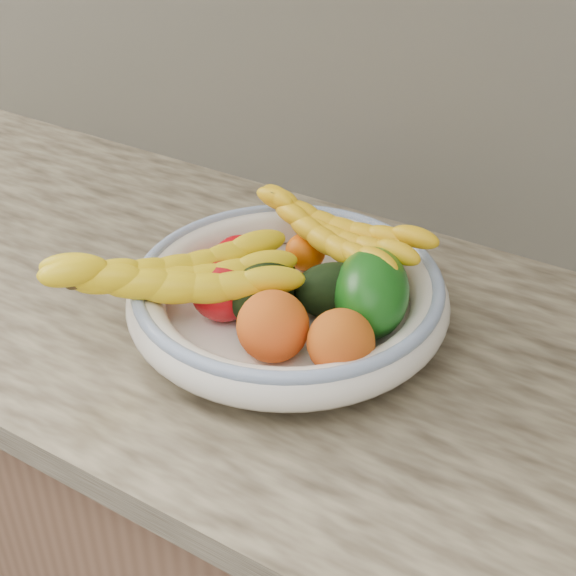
% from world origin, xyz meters
% --- Properties ---
extents(kitchen_counter, '(2.44, 0.66, 1.40)m').
position_xyz_m(kitchen_counter, '(0.00, 1.69, 0.46)').
color(kitchen_counter, brown).
rests_on(kitchen_counter, ground).
extents(fruit_bowl, '(0.39, 0.39, 0.08)m').
position_xyz_m(fruit_bowl, '(0.00, 1.66, 0.95)').
color(fruit_bowl, white).
rests_on(fruit_bowl, kitchen_counter).
extents(clementine_back_left, '(0.07, 0.07, 0.05)m').
position_xyz_m(clementine_back_left, '(-0.03, 1.75, 0.95)').
color(clementine_back_left, '#FF6C05').
rests_on(clementine_back_left, fruit_bowl).
extents(clementine_back_right, '(0.06, 0.06, 0.05)m').
position_xyz_m(clementine_back_right, '(0.05, 1.76, 0.95)').
color(clementine_back_right, orange).
rests_on(clementine_back_right, fruit_bowl).
extents(tomato_left, '(0.09, 0.09, 0.06)m').
position_xyz_m(tomato_left, '(-0.08, 1.68, 0.96)').
color(tomato_left, '#BB0008').
rests_on(tomato_left, fruit_bowl).
extents(tomato_near_left, '(0.08, 0.08, 0.07)m').
position_xyz_m(tomato_near_left, '(-0.06, 1.61, 0.96)').
color(tomato_near_left, '#B60C13').
rests_on(tomato_near_left, fruit_bowl).
extents(avocado_center, '(0.08, 0.11, 0.07)m').
position_xyz_m(avocado_center, '(-0.02, 1.64, 0.96)').
color(avocado_center, black).
rests_on(avocado_center, fruit_bowl).
extents(avocado_right, '(0.12, 0.11, 0.07)m').
position_xyz_m(avocado_right, '(0.05, 1.68, 0.96)').
color(avocado_right, black).
rests_on(avocado_right, fruit_bowl).
extents(green_mango, '(0.16, 0.17, 0.12)m').
position_xyz_m(green_mango, '(0.10, 1.68, 0.98)').
color(green_mango, '#0F4D0E').
rests_on(green_mango, fruit_bowl).
extents(peach_front, '(0.11, 0.11, 0.08)m').
position_xyz_m(peach_front, '(0.03, 1.58, 0.97)').
color(peach_front, orange).
rests_on(peach_front, fruit_bowl).
extents(peach_right, '(0.10, 0.10, 0.07)m').
position_xyz_m(peach_right, '(0.11, 1.59, 0.97)').
color(peach_right, orange).
rests_on(peach_right, fruit_bowl).
extents(banana_bunch_back, '(0.28, 0.15, 0.08)m').
position_xyz_m(banana_bunch_back, '(0.01, 1.75, 0.99)').
color(banana_bunch_back, yellow).
rests_on(banana_bunch_back, fruit_bowl).
extents(banana_bunch_front, '(0.31, 0.31, 0.09)m').
position_xyz_m(banana_bunch_front, '(-0.10, 1.57, 0.98)').
color(banana_bunch_front, yellow).
rests_on(banana_bunch_front, fruit_bowl).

